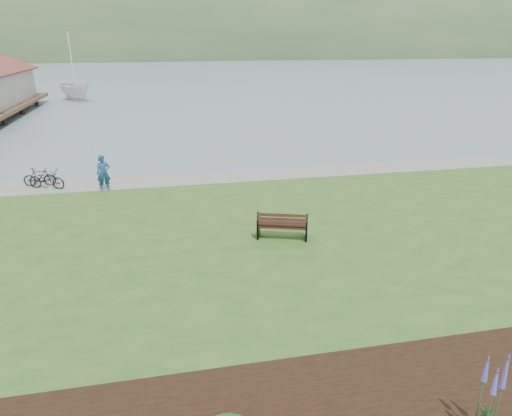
% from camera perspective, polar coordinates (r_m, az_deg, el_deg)
% --- Properties ---
extents(ground, '(600.00, 600.00, 0.00)m').
position_cam_1_polar(ground, '(17.53, -0.80, -3.72)').
color(ground, slate).
rests_on(ground, ground).
extents(lawn, '(34.00, 20.00, 0.40)m').
position_cam_1_polar(lawn, '(15.68, 0.60, -6.00)').
color(lawn, '#325C20').
rests_on(lawn, ground).
extents(shoreline_path, '(34.00, 2.20, 0.03)m').
position_cam_1_polar(shoreline_path, '(23.79, -3.98, 3.91)').
color(shoreline_path, gray).
rests_on(shoreline_path, lawn).
extents(garden_bed, '(24.00, 4.40, 0.04)m').
position_cam_1_polar(garden_bed, '(10.82, 27.69, -21.13)').
color(garden_bed, black).
rests_on(garden_bed, lawn).
extents(far_hillside, '(580.00, 80.00, 38.00)m').
position_cam_1_polar(far_hillside, '(187.25, -4.93, 18.28)').
color(far_hillside, '#385530').
rests_on(far_hillside, ground).
extents(park_bench, '(1.91, 1.24, 1.10)m').
position_cam_1_polar(park_bench, '(16.24, 3.31, -2.15)').
color(park_bench, black).
rests_on(park_bench, lawn).
extents(person, '(0.82, 0.64, 2.02)m').
position_cam_1_polar(person, '(22.43, -18.57, 4.49)').
color(person, navy).
rests_on(person, lawn).
extents(bicycle_a, '(1.23, 1.91, 0.94)m').
position_cam_1_polar(bicycle_a, '(23.90, -24.71, 3.27)').
color(bicycle_a, black).
rests_on(bicycle_a, lawn).
extents(bicycle_b, '(0.52, 1.53, 0.91)m').
position_cam_1_polar(bicycle_b, '(24.50, -25.45, 3.50)').
color(bicycle_b, black).
rests_on(bicycle_b, lawn).
extents(sailboat, '(13.39, 13.42, 24.99)m').
position_cam_1_polar(sailboat, '(60.87, -21.48, 12.38)').
color(sailboat, silver).
rests_on(sailboat, ground).
extents(echium_0, '(0.62, 0.62, 1.91)m').
position_cam_1_polar(echium_0, '(9.60, 26.98, -21.25)').
color(echium_0, '#153A15').
rests_on(echium_0, garden_bed).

